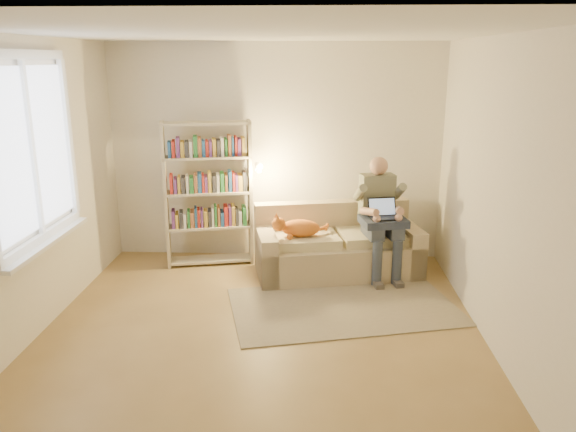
{
  "coord_description": "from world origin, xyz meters",
  "views": [
    {
      "loc": [
        0.46,
        -4.49,
        2.41
      ],
      "look_at": [
        0.21,
        1.0,
        0.86
      ],
      "focal_mm": 35.0,
      "sensor_mm": 36.0,
      "label": 1
    }
  ],
  "objects_px": {
    "sofa": "(337,249)",
    "laptop": "(381,213)",
    "person": "(380,211)",
    "cat": "(301,227)",
    "bookshelf": "(208,187)"
  },
  "relations": [
    {
      "from": "sofa",
      "to": "laptop",
      "type": "height_order",
      "value": "laptop"
    },
    {
      "from": "person",
      "to": "cat",
      "type": "height_order",
      "value": "person"
    },
    {
      "from": "laptop",
      "to": "bookshelf",
      "type": "bearing_deg",
      "value": 156.88
    },
    {
      "from": "person",
      "to": "sofa",
      "type": "bearing_deg",
      "value": 162.16
    },
    {
      "from": "cat",
      "to": "laptop",
      "type": "distance_m",
      "value": 0.9
    },
    {
      "from": "sofa",
      "to": "person",
      "type": "height_order",
      "value": "person"
    },
    {
      "from": "sofa",
      "to": "bookshelf",
      "type": "distance_m",
      "value": 1.67
    },
    {
      "from": "sofa",
      "to": "bookshelf",
      "type": "bearing_deg",
      "value": 159.75
    },
    {
      "from": "cat",
      "to": "laptop",
      "type": "xyz_separation_m",
      "value": [
        0.88,
        0.03,
        0.17
      ]
    },
    {
      "from": "sofa",
      "to": "person",
      "type": "distance_m",
      "value": 0.67
    },
    {
      "from": "sofa",
      "to": "bookshelf",
      "type": "relative_size",
      "value": 1.14
    },
    {
      "from": "laptop",
      "to": "cat",
      "type": "bearing_deg",
      "value": 170.49
    },
    {
      "from": "laptop",
      "to": "bookshelf",
      "type": "height_order",
      "value": "bookshelf"
    },
    {
      "from": "person",
      "to": "cat",
      "type": "relative_size",
      "value": 2.13
    },
    {
      "from": "person",
      "to": "laptop",
      "type": "xyz_separation_m",
      "value": [
        -0.0,
        -0.12,
        0.01
      ]
    }
  ]
}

